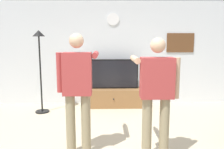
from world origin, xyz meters
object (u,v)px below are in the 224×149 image
at_px(wall_clock, 113,19).
at_px(television, 113,74).
at_px(framed_picture, 180,43).
at_px(person_standing_nearer_lamp, 78,87).
at_px(tv_stand, 113,97).
at_px(floor_lamp, 40,54).
at_px(person_standing_nearer_couch, 156,91).

bearing_deg(wall_clock, television, -90.00).
bearing_deg(framed_picture, television, -172.04).
height_order(framed_picture, person_standing_nearer_lamp, framed_picture).
relative_size(tv_stand, floor_lamp, 0.75).
xyz_separation_m(tv_stand, wall_clock, (-0.00, 0.29, 2.00)).
height_order(television, person_standing_nearer_couch, person_standing_nearer_couch).
height_order(tv_stand, framed_picture, framed_picture).
bearing_deg(television, wall_clock, 90.00).
relative_size(tv_stand, television, 1.13).
distance_m(tv_stand, person_standing_nearer_couch, 2.78).
height_order(tv_stand, wall_clock, wall_clock).
relative_size(wall_clock, floor_lamp, 0.16).
bearing_deg(wall_clock, tv_stand, -90.00).
height_order(television, person_standing_nearer_lamp, person_standing_nearer_lamp).
distance_m(television, framed_picture, 1.96).
relative_size(television, person_standing_nearer_lamp, 0.71).
bearing_deg(framed_picture, person_standing_nearer_couch, -113.14).
xyz_separation_m(tv_stand, person_standing_nearer_couch, (0.53, -2.62, 0.77)).
height_order(wall_clock, framed_picture, wall_clock).
bearing_deg(floor_lamp, person_standing_nearer_lamp, -60.95).
bearing_deg(person_standing_nearer_couch, person_standing_nearer_lamp, 171.75).
relative_size(framed_picture, floor_lamp, 0.37).
bearing_deg(person_standing_nearer_lamp, tv_stand, 76.34).
bearing_deg(floor_lamp, television, 16.01).
distance_m(tv_stand, television, 0.61).
height_order(person_standing_nearer_lamp, person_standing_nearer_couch, person_standing_nearer_lamp).
distance_m(wall_clock, framed_picture, 1.88).
bearing_deg(wall_clock, floor_lamp, -156.77).
height_order(framed_picture, floor_lamp, floor_lamp).
bearing_deg(television, person_standing_nearer_lamp, -103.42).
xyz_separation_m(tv_stand, television, (-0.00, 0.05, 0.61)).
bearing_deg(tv_stand, person_standing_nearer_couch, -78.47).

